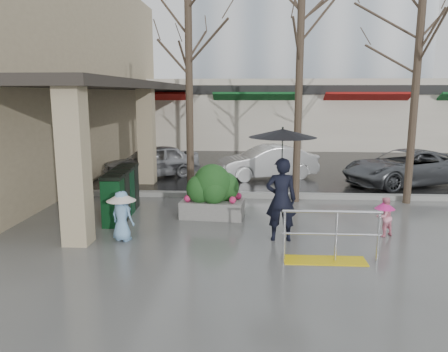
# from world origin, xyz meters

# --- Properties ---
(ground) EXTENTS (120.00, 120.00, 0.00)m
(ground) POSITION_xyz_m (0.00, 0.00, 0.00)
(ground) COLOR #51514F
(ground) RESTS_ON ground
(street_asphalt) EXTENTS (120.00, 36.00, 0.01)m
(street_asphalt) POSITION_xyz_m (0.00, 22.00, 0.01)
(street_asphalt) COLOR black
(street_asphalt) RESTS_ON ground
(curb) EXTENTS (120.00, 0.30, 0.15)m
(curb) POSITION_xyz_m (0.00, 4.00, 0.07)
(curb) COLOR gray
(curb) RESTS_ON ground
(near_building) EXTENTS (6.00, 18.00, 8.00)m
(near_building) POSITION_xyz_m (-9.00, 8.00, 4.00)
(near_building) COLOR tan
(near_building) RESTS_ON ground
(canopy_slab) EXTENTS (2.80, 18.00, 0.25)m
(canopy_slab) POSITION_xyz_m (-4.80, 8.00, 3.62)
(canopy_slab) COLOR #2D2823
(canopy_slab) RESTS_ON pillar_front
(pillar_front) EXTENTS (0.55, 0.55, 3.50)m
(pillar_front) POSITION_xyz_m (-3.90, -0.50, 1.75)
(pillar_front) COLOR tan
(pillar_front) RESTS_ON ground
(pillar_back) EXTENTS (0.55, 0.55, 3.50)m
(pillar_back) POSITION_xyz_m (-3.90, 6.00, 1.75)
(pillar_back) COLOR tan
(pillar_back) RESTS_ON ground
(storefront_row) EXTENTS (34.00, 6.74, 4.00)m
(storefront_row) POSITION_xyz_m (2.00, 17.97, 2.01)
(storefront_row) COLOR beige
(storefront_row) RESTS_ON ground
(handrail) EXTENTS (1.90, 0.50, 1.03)m
(handrail) POSITION_xyz_m (1.36, -1.20, 0.38)
(handrail) COLOR yellow
(handrail) RESTS_ON ground
(tree_west) EXTENTS (3.20, 3.20, 6.80)m
(tree_west) POSITION_xyz_m (-2.00, 3.60, 5.08)
(tree_west) COLOR #382B21
(tree_west) RESTS_ON ground
(tree_midwest) EXTENTS (3.20, 3.20, 7.00)m
(tree_midwest) POSITION_xyz_m (1.20, 3.60, 5.23)
(tree_midwest) COLOR #382B21
(tree_midwest) RESTS_ON ground
(tree_mideast) EXTENTS (3.20, 3.20, 6.50)m
(tree_mideast) POSITION_xyz_m (4.50, 3.60, 4.86)
(tree_mideast) COLOR #382B21
(tree_mideast) RESTS_ON ground
(woman) EXTENTS (1.48, 1.48, 2.53)m
(woman) POSITION_xyz_m (0.51, 0.00, 1.53)
(woman) COLOR black
(woman) RESTS_ON ground
(child_pink) EXTENTS (0.55, 0.51, 0.91)m
(child_pink) POSITION_xyz_m (2.89, 0.44, 0.51)
(child_pink) COLOR pink
(child_pink) RESTS_ON ground
(child_blue) EXTENTS (0.65, 0.65, 1.13)m
(child_blue) POSITION_xyz_m (-3.00, -0.24, 0.68)
(child_blue) COLOR #78A8D6
(child_blue) RESTS_ON ground
(planter) EXTENTS (1.70, 0.99, 1.42)m
(planter) POSITION_xyz_m (-1.16, 1.73, 0.68)
(planter) COLOR #65615E
(planter) RESTS_ON ground
(news_boxes) EXTENTS (0.63, 2.29, 1.27)m
(news_boxes) POSITION_xyz_m (-3.57, 1.67, 0.63)
(news_boxes) COLOR #0D391A
(news_boxes) RESTS_ON ground
(car_a) EXTENTS (3.89, 3.32, 1.26)m
(car_a) POSITION_xyz_m (-4.00, 7.10, 0.63)
(car_a) COLOR #9E9EA2
(car_a) RESTS_ON ground
(car_b) EXTENTS (4.05, 2.51, 1.26)m
(car_b) POSITION_xyz_m (0.45, 7.21, 0.63)
(car_b) COLOR silver
(car_b) RESTS_ON ground
(car_c) EXTENTS (4.99, 3.65, 1.26)m
(car_c) POSITION_xyz_m (5.33, 6.29, 0.63)
(car_c) COLOR #54575C
(car_c) RESTS_ON ground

